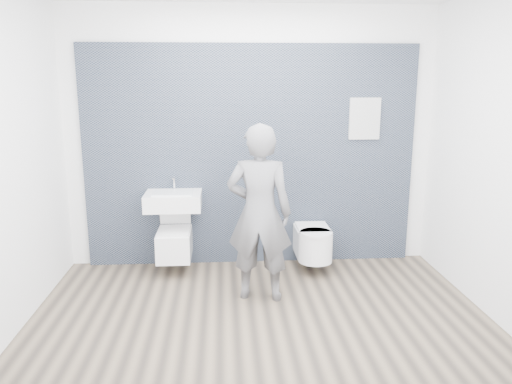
{
  "coord_description": "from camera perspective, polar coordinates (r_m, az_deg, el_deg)",
  "views": [
    {
      "loc": [
        -0.3,
        -3.93,
        2.02
      ],
      "look_at": [
        0.0,
        0.6,
        1.0
      ],
      "focal_mm": 35.0,
      "sensor_mm": 36.0,
      "label": 1
    }
  ],
  "objects": [
    {
      "name": "ground",
      "position": [
        4.43,
        0.54,
        -14.48
      ],
      "size": [
        4.0,
        4.0,
        0.0
      ],
      "primitive_type": "plane",
      "color": "brown",
      "rests_on": "ground"
    },
    {
      "name": "room_shell",
      "position": [
        3.95,
        0.59,
        8.59
      ],
      "size": [
        4.0,
        4.0,
        4.0
      ],
      "color": "white",
      "rests_on": "ground"
    },
    {
      "name": "tile_wall",
      "position": [
        5.77,
        -0.59,
        -7.82
      ],
      "size": [
        3.6,
        0.06,
        2.4
      ],
      "primitive_type": "cube",
      "color": "black",
      "rests_on": "ground"
    },
    {
      "name": "washbasin",
      "position": [
        5.32,
        -9.43,
        -0.94
      ],
      "size": [
        0.59,
        0.44,
        0.44
      ],
      "color": "white",
      "rests_on": "ground"
    },
    {
      "name": "toilet_square",
      "position": [
        5.41,
        -9.29,
        -5.63
      ],
      "size": [
        0.35,
        0.51,
        0.68
      ],
      "color": "white",
      "rests_on": "ground"
    },
    {
      "name": "toilet_rounded",
      "position": [
        5.43,
        6.59,
        -5.81
      ],
      "size": [
        0.36,
        0.61,
        0.33
      ],
      "color": "white",
      "rests_on": "ground"
    },
    {
      "name": "info_placard",
      "position": [
        5.93,
        11.58,
        -7.54
      ],
      "size": [
        0.34,
        0.03,
        0.45
      ],
      "primitive_type": "cube",
      "color": "white",
      "rests_on": "ground"
    },
    {
      "name": "visitor",
      "position": [
        4.58,
        0.38,
        -2.43
      ],
      "size": [
        0.66,
        0.49,
        1.65
      ],
      "primitive_type": "imported",
      "rotation": [
        0.0,
        0.0,
        2.97
      ],
      "color": "slate",
      "rests_on": "ground"
    }
  ]
}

